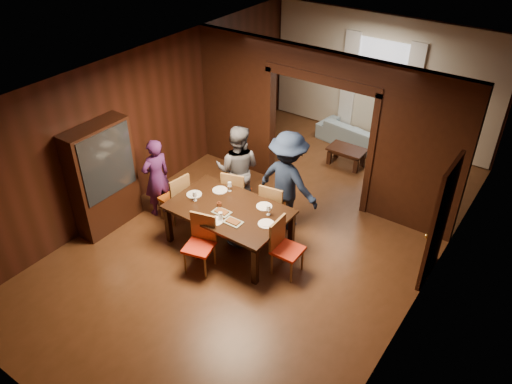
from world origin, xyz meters
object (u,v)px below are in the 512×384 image
Objects in this scene: person_navy at (288,181)px; hutch at (103,178)px; chair_far_r at (275,205)px; person_purple at (156,178)px; chair_right at (288,249)px; chair_near at (199,245)px; dining_table at (229,226)px; person_grey at (238,169)px; chair_left at (174,197)px; chair_far_l at (237,192)px; sofa at (356,135)px; coffee_table at (346,157)px.

person_navy is 3.22m from hutch.
person_navy reaches higher than chair_far_r.
chair_far_r is (2.05, 0.84, -0.28)m from person_purple.
hutch is at bearing 101.74° from chair_right.
person_navy is at bearing 59.91° from chair_near.
chair_right is (1.19, -0.03, 0.10)m from dining_table.
chair_left is at bearing 26.39° from person_grey.
person_purple is 1.58× the size of chair_near.
chair_far_l and chair_far_r have the same top height.
person_purple reaches higher than sofa.
sofa is at bearing -80.23° from person_navy.
sofa is at bearing 102.82° from coffee_table.
coffee_table is 0.40× the size of hutch.
chair_far_l is at bearing -107.37° from coffee_table.
person_navy is 2.11m from chair_left.
person_grey reaches higher than coffee_table.
chair_near is 2.19m from hutch.
chair_far_r is at bearing 100.64° from sofa.
person_navy is 1.36m from chair_right.
hutch is at bearing 23.60° from chair_far_r.
person_purple is at bearing -80.73° from chair_left.
person_grey is 0.87× the size of hutch.
chair_far_r is at bearing 65.04° from person_navy.
chair_right is at bearing 127.77° from person_navy.
person_grey reaches higher than person_purple.
hutch is at bearing 74.39° from sofa.
person_grey is 0.42m from chair_far_l.
person_purple reaches higher than chair_left.
person_purple is 4.96m from sofa.
sofa is at bearing -96.93° from chair_far_r.
person_grey is at bearing -15.90° from chair_far_r.
hutch is (-1.70, -1.59, 0.52)m from chair_far_l.
chair_near is (-0.23, -5.34, 0.22)m from sofa.
sofa is 5.89m from hutch.
person_grey is (1.16, 0.94, 0.11)m from person_purple.
chair_near is at bearing 82.05° from person_grey.
chair_far_l is at bearing 20.02° from person_navy.
dining_table is 2.49× the size of coffee_table.
dining_table is (-0.50, -1.05, -0.55)m from person_navy.
person_grey is 0.98m from chair_far_r.
coffee_table is 4.42m from chair_near.
chair_left is at bearing 79.93° from sofa.
chair_left is at bearing 35.47° from person_navy.
chair_near is (-1.21, -0.75, 0.00)m from chair_right.
dining_table is (1.67, 0.00, -0.39)m from person_purple.
chair_right and chair_far_r have the same top height.
chair_near is (1.27, -0.79, 0.00)m from chair_left.
chair_near is (-0.39, -1.62, 0.00)m from chair_far_r.
person_purple is 0.95m from hutch.
chair_near is at bearing 79.56° from person_navy.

